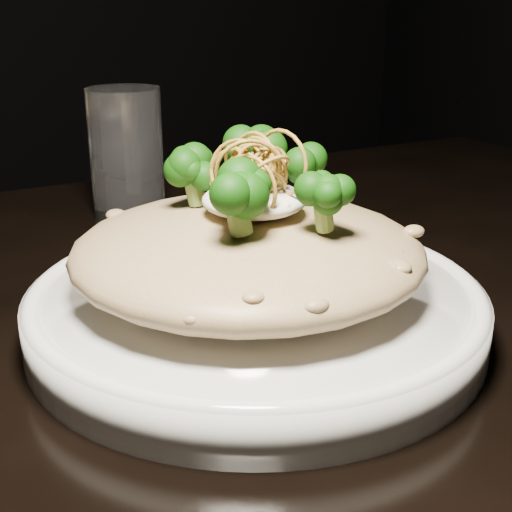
{
  "coord_description": "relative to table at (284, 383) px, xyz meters",
  "views": [
    {
      "loc": [
        -0.26,
        -0.44,
        0.97
      ],
      "look_at": [
        -0.05,
        -0.05,
        0.81
      ],
      "focal_mm": 50.0,
      "sensor_mm": 36.0,
      "label": 1
    }
  ],
  "objects": [
    {
      "name": "broccoli",
      "position": [
        -0.05,
        -0.05,
        0.19
      ],
      "size": [
        0.15,
        0.15,
        0.05
      ],
      "primitive_type": null,
      "color": "black",
      "rests_on": "risotto"
    },
    {
      "name": "table",
      "position": [
        0.0,
        0.0,
        0.0
      ],
      "size": [
        1.1,
        0.8,
        0.75
      ],
      "color": "black",
      "rests_on": "ground"
    },
    {
      "name": "drinking_glass",
      "position": [
        -0.04,
        0.25,
        0.15
      ],
      "size": [
        0.09,
        0.09,
        0.13
      ],
      "primitive_type": "cylinder",
      "rotation": [
        0.0,
        0.0,
        0.22
      ],
      "color": "white",
      "rests_on": "table"
    },
    {
      "name": "risotto",
      "position": [
        -0.06,
        -0.05,
        0.14
      ],
      "size": [
        0.24,
        0.24,
        0.05
      ],
      "primitive_type": "ellipsoid",
      "color": "brown",
      "rests_on": "plate"
    },
    {
      "name": "cheese",
      "position": [
        -0.05,
        -0.05,
        0.18
      ],
      "size": [
        0.07,
        0.07,
        0.02
      ],
      "primitive_type": "ellipsoid",
      "color": "white",
      "rests_on": "risotto"
    },
    {
      "name": "shallots",
      "position": [
        -0.05,
        -0.05,
        0.21
      ],
      "size": [
        0.06,
        0.06,
        0.04
      ],
      "primitive_type": null,
      "color": "brown",
      "rests_on": "cheese"
    },
    {
      "name": "plate",
      "position": [
        -0.05,
        -0.05,
        0.1
      ],
      "size": [
        0.31,
        0.31,
        0.03
      ],
      "primitive_type": "cylinder",
      "color": "silver",
      "rests_on": "table"
    }
  ]
}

